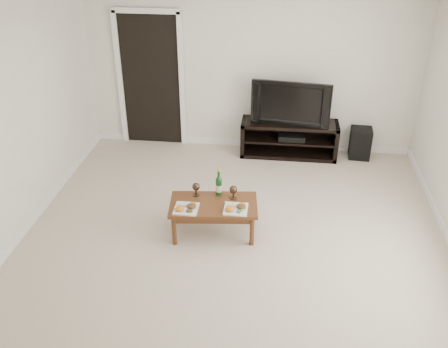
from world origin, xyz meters
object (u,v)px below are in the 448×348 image
television (292,101)px  media_console (289,139)px  subwoofer (360,143)px  coffee_table (214,219)px

television → media_console: bearing=0.0°
television → subwoofer: 1.27m
subwoofer → coffee_table: bearing=-127.3°
media_console → coffee_table: (-0.87, -2.18, -0.07)m
television → subwoofer: television is taller
television → subwoofer: (1.09, 0.06, -0.65)m
media_console → television: (0.00, 0.00, 0.61)m
coffee_table → media_console: bearing=68.3°
media_console → subwoofer: (1.09, 0.06, -0.04)m
television → coffee_table: (-0.87, -2.18, -0.68)m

